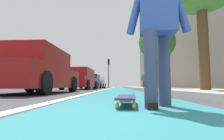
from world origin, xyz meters
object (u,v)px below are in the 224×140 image
street_tree_mid (157,42)px  pedestrian_distant (144,79)px  skater_person (157,23)px  parked_car_near (36,72)px  parked_car_far (91,82)px  parked_car_end (98,83)px  traffic_light (109,68)px  parked_car_mid (80,79)px  skateboard (127,98)px

street_tree_mid → pedestrian_distant: 5.33m
pedestrian_distant → skater_person: bearing=172.2°
skater_person → pedestrian_distant: size_ratio=1.06×
parked_car_near → street_tree_mid: 8.55m
parked_car_far → parked_car_end: 5.80m
pedestrian_distant → traffic_light: bearing=24.8°
parked_car_mid → parked_car_far: parked_car_far is taller
parked_car_mid → street_tree_mid: bearing=-96.0°
parked_car_near → parked_car_end: parked_car_end is taller
street_tree_mid → parked_car_end: bearing=23.1°
parked_car_end → skater_person: bearing=-171.7°
parked_car_near → parked_car_end: 19.16m
skateboard → traffic_light: bearing=3.7°
skateboard → parked_car_mid: size_ratio=0.19×
skateboard → parked_car_end: parked_car_end is taller
parked_car_mid → street_tree_mid: size_ratio=1.02×
skater_person → parked_car_far: (17.25, 3.38, -0.21)m
pedestrian_distant → parked_car_end: bearing=33.0°
skateboard → skater_person: size_ratio=0.52×
pedestrian_distant → parked_car_mid: bearing=129.2°
parked_car_far → skater_person: bearing=-168.9°
skater_person → street_tree_mid: bearing=-12.5°
skater_person → parked_car_near: skater_person is taller
parked_car_end → pedestrian_distant: bearing=-147.0°
skater_person → parked_car_far: size_ratio=0.35×
parked_car_mid → parked_car_end: size_ratio=1.04×
parked_car_far → skateboard: bearing=-169.9°
skateboard → parked_car_near: bearing=37.7°
parked_car_far → traffic_light: 6.38m
parked_car_near → skater_person: bearing=-140.2°
parked_car_end → traffic_light: (-0.00, -1.55, 2.16)m
traffic_light → pedestrian_distant: bearing=-155.2°
parked_car_mid → parked_car_far: bearing=1.9°
parked_car_far → parked_car_end: (5.80, -0.02, -0.01)m
skater_person → traffic_light: 23.20m
traffic_light → parked_car_mid: bearing=173.8°
traffic_light → skateboard: bearing=-176.3°
parked_car_end → pedestrian_distant: size_ratio=2.86×
parked_car_near → street_tree_mid: bearing=-41.9°
street_tree_mid → parked_car_mid: bearing=84.0°
street_tree_mid → parked_car_near: bearing=138.1°
parked_car_mid → pedestrian_distant: 6.68m
parked_car_near → parked_car_end: bearing=0.4°
skater_person → parked_car_end: bearing=8.3°
skater_person → parked_car_mid: size_ratio=0.36×
parked_car_far → traffic_light: (5.80, -1.57, 2.15)m
parked_car_mid → traffic_light: bearing=-6.2°
parked_car_far → street_tree_mid: size_ratio=1.03×
skateboard → street_tree_mid: street_tree_mid is taller
street_tree_mid → pedestrian_distant: bearing=2.3°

